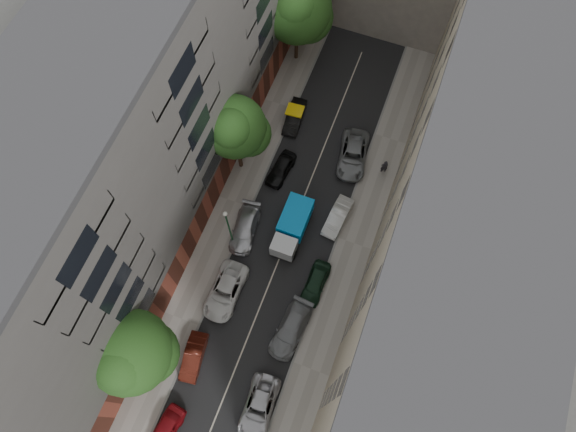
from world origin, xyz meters
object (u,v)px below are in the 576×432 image
at_px(tarp_truck, 292,227).
at_px(car_left_1, 193,357).
at_px(car_left_0, 164,432).
at_px(car_left_4, 281,169).
at_px(car_right_4, 353,155).
at_px(tree_near, 131,354).
at_px(pedestrian, 384,167).
at_px(car_right_0, 259,407).
at_px(tree_mid, 235,130).
at_px(car_left_2, 225,291).
at_px(tree_far, 298,11).
at_px(car_left_5, 295,117).
at_px(car_left_3, 245,228).
at_px(car_right_1, 291,329).
at_px(lamp_post, 228,225).
at_px(car_right_2, 316,283).
at_px(car_right_3, 338,217).

relative_size(tarp_truck, car_left_1, 1.36).
relative_size(car_left_0, car_left_4, 1.03).
xyz_separation_m(car_left_0, car_left_1, (-0.23, 5.60, -0.04)).
xyz_separation_m(car_left_1, car_left_4, (0.48, 17.62, 0.02)).
height_order(car_right_4, tree_near, tree_near).
bearing_deg(pedestrian, car_left_1, 44.31).
relative_size(tarp_truck, car_left_4, 1.38).
xyz_separation_m(car_left_4, car_right_0, (5.60, -19.22, 0.02)).
height_order(tarp_truck, tree_mid, tree_mid).
distance_m(car_left_2, tree_mid, 13.00).
distance_m(car_left_1, car_right_0, 6.28).
bearing_deg(tarp_truck, tree_far, 109.13).
height_order(car_right_0, tree_mid, tree_mid).
bearing_deg(pedestrian, car_left_5, -36.15).
distance_m(car_left_5, car_right_4, 6.64).
bearing_deg(pedestrian, tarp_truck, 33.94).
bearing_deg(car_left_3, car_right_4, 50.27).
height_order(car_right_1, lamp_post, lamp_post).
height_order(car_left_1, pedestrian, pedestrian).
height_order(car_right_2, tree_far, tree_far).
xyz_separation_m(car_left_2, car_right_1, (6.03, -1.00, 0.01)).
distance_m(lamp_post, pedestrian, 15.16).
height_order(tarp_truck, car_left_2, tarp_truck).
bearing_deg(car_left_1, tree_near, -159.81).
distance_m(car_right_4, tree_near, 25.02).
bearing_deg(car_right_0, car_right_1, 84.10).
xyz_separation_m(car_left_1, car_left_2, (0.27, 5.60, 0.08)).
height_order(car_left_0, car_left_2, car_left_2).
bearing_deg(tree_near, car_left_2, 65.55).
bearing_deg(car_right_1, car_left_4, 119.53).
relative_size(car_left_3, car_left_5, 1.18).
xyz_separation_m(tarp_truck, pedestrian, (5.62, 8.38, -0.32)).
relative_size(car_left_2, tree_mid, 0.56).
height_order(car_left_4, lamp_post, lamp_post).
height_order(car_left_2, car_left_3, car_left_2).
bearing_deg(car_left_5, car_right_3, -54.14).
relative_size(car_right_3, tree_near, 0.47).
xyz_separation_m(car_right_0, tree_near, (-9.09, -0.02, 4.79)).
xyz_separation_m(car_left_0, car_left_2, (0.04, 11.20, 0.04)).
relative_size(car_left_1, car_right_3, 0.97).
height_order(lamp_post, pedestrian, lamp_post).
bearing_deg(car_right_1, car_left_2, 176.03).
bearing_deg(tree_far, car_left_3, -83.15).
relative_size(car_right_2, tree_near, 0.47).
bearing_deg(car_left_2, car_right_4, 69.46).
height_order(car_left_5, pedestrian, pedestrian).
bearing_deg(car_left_4, car_left_5, 104.30).
height_order(car_right_3, tree_mid, tree_mid).
height_order(car_right_2, car_right_3, car_right_2).
xyz_separation_m(car_left_4, car_right_4, (5.60, 3.58, 0.09)).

